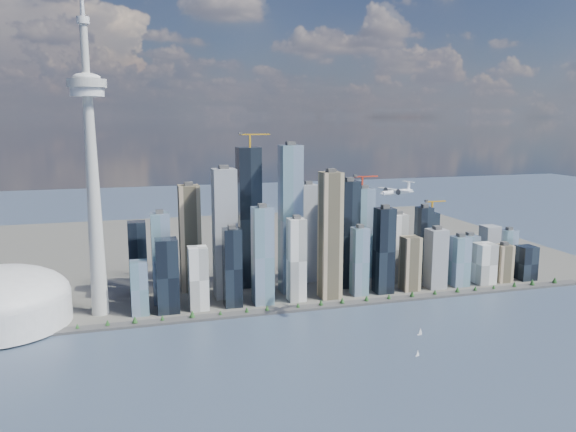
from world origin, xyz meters
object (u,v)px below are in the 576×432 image
object	(u,v)px
airplane	(397,191)
sailboat_west	(418,354)
needle_tower	(92,165)
sailboat_east	(420,332)

from	to	relation	value
airplane	sailboat_west	size ratio (longest dim) A/B	7.15
airplane	sailboat_west	world-z (taller)	airplane
needle_tower	sailboat_west	distance (m)	539.38
sailboat_east	airplane	bearing A→B (deg)	104.95
needle_tower	sailboat_west	bearing A→B (deg)	-33.99
sailboat_east	needle_tower	bearing A→B (deg)	148.98
airplane	needle_tower	bearing A→B (deg)	137.72
airplane	sailboat_east	size ratio (longest dim) A/B	6.09
airplane	sailboat_east	world-z (taller)	airplane
airplane	sailboat_east	xyz separation A→B (m)	(19.00, -50.17, -197.36)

